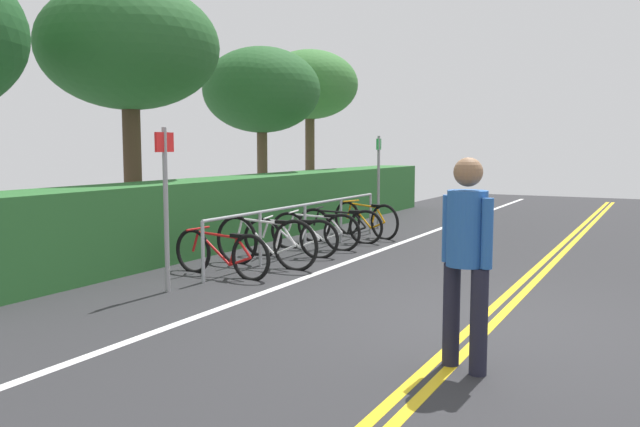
% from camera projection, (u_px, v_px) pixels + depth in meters
% --- Properties ---
extents(ground_plane, '(36.17, 11.20, 0.05)m').
position_uv_depth(ground_plane, '(485.00, 326.00, 6.67)').
color(ground_plane, '#2B2B2D').
extents(centre_line_yellow_inner, '(32.55, 0.10, 0.00)m').
position_uv_depth(centre_line_yellow_inner, '(493.00, 324.00, 6.63)').
color(centre_line_yellow_inner, gold).
rests_on(centre_line_yellow_inner, ground_plane).
extents(centre_line_yellow_outer, '(32.55, 0.10, 0.00)m').
position_uv_depth(centre_line_yellow_outer, '(477.00, 322.00, 6.70)').
color(centre_line_yellow_outer, gold).
rests_on(centre_line_yellow_outer, ground_plane).
extents(bike_lane_stripe_white, '(32.55, 0.12, 0.00)m').
position_uv_depth(bike_lane_stripe_white, '(259.00, 294.00, 7.96)').
color(bike_lane_stripe_white, white).
rests_on(bike_lane_stripe_white, ground_plane).
extents(bike_rack, '(5.55, 0.05, 0.84)m').
position_uv_depth(bike_rack, '(305.00, 217.00, 10.99)').
color(bike_rack, '#9EA0A5').
rests_on(bike_rack, ground_plane).
extents(bicycle_0, '(0.46, 1.71, 0.68)m').
position_uv_depth(bicycle_0, '(221.00, 253.00, 9.07)').
color(bicycle_0, black).
rests_on(bicycle_0, ground_plane).
extents(bicycle_1, '(0.46, 1.83, 0.79)m').
position_uv_depth(bicycle_1, '(265.00, 242.00, 9.75)').
color(bicycle_1, black).
rests_on(bicycle_1, ground_plane).
extents(bicycle_2, '(0.57, 1.57, 0.68)m').
position_uv_depth(bicycle_2, '(291.00, 238.00, 10.62)').
color(bicycle_2, black).
rests_on(bicycle_2, ground_plane).
extents(bicycle_3, '(0.48, 1.64, 0.70)m').
position_uv_depth(bicycle_3, '(315.00, 231.00, 11.40)').
color(bicycle_3, black).
rests_on(bicycle_3, ground_plane).
extents(bicycle_4, '(0.47, 1.67, 0.68)m').
position_uv_depth(bicycle_4, '(340.00, 226.00, 12.21)').
color(bicycle_4, black).
rests_on(bicycle_4, ground_plane).
extents(bicycle_5, '(0.65, 1.65, 0.73)m').
position_uv_depth(bicycle_5, '(366.00, 220.00, 13.00)').
color(bicycle_5, black).
rests_on(bicycle_5, ground_plane).
extents(pedestrian, '(0.32, 0.45, 1.72)m').
position_uv_depth(pedestrian, '(466.00, 249.00, 5.18)').
color(pedestrian, '#1E1E2D').
rests_on(pedestrian, ground_plane).
extents(sign_post_near, '(0.36, 0.07, 2.03)m').
position_uv_depth(sign_post_near, '(166.00, 193.00, 7.98)').
color(sign_post_near, gray).
rests_on(sign_post_near, ground_plane).
extents(sign_post_far, '(0.36, 0.09, 2.03)m').
position_uv_depth(sign_post_far, '(379.00, 172.00, 14.22)').
color(sign_post_far, gray).
rests_on(sign_post_far, ground_plane).
extents(hedge_backdrop, '(14.50, 1.09, 1.23)m').
position_uv_depth(hedge_backdrop, '(266.00, 205.00, 13.13)').
color(hedge_backdrop, '#2D6B30').
rests_on(hedge_backdrop, ground_plane).
extents(tree_mid, '(3.17, 3.17, 4.65)m').
position_uv_depth(tree_mid, '(129.00, 48.00, 11.47)').
color(tree_mid, '#473323').
rests_on(tree_mid, ground_plane).
extents(tree_far_right, '(2.71, 2.71, 4.07)m').
position_uv_depth(tree_far_right, '(262.00, 91.00, 14.96)').
color(tree_far_right, brown).
rests_on(tree_far_right, ground_plane).
extents(tree_extra, '(2.59, 2.59, 4.37)m').
position_uv_depth(tree_extra, '(310.00, 86.00, 17.45)').
color(tree_extra, brown).
rests_on(tree_extra, ground_plane).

